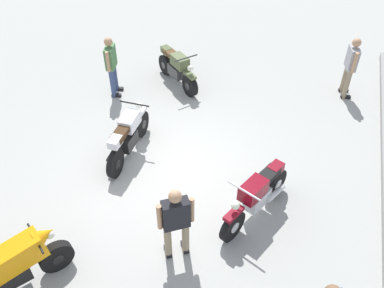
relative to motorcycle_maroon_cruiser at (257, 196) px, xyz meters
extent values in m
plane|color=#9E9E99|center=(-0.62, -2.06, -0.52)|extent=(40.00, 40.00, 0.00)
cylinder|color=black|center=(0.68, -0.28, -0.20)|extent=(0.64, 0.36, 0.64)
cylinder|color=black|center=(-0.66, 0.27, -0.20)|extent=(0.64, 0.36, 0.64)
cylinder|color=silver|center=(0.68, -0.28, -0.20)|extent=(0.26, 0.21, 0.22)
cylinder|color=silver|center=(-0.66, 0.27, -0.20)|extent=(0.26, 0.21, 0.22)
cube|color=silver|center=(-0.04, 0.01, -0.10)|extent=(0.62, 0.47, 0.32)
cube|color=maroon|center=(0.15, -0.07, 0.30)|extent=(0.64, 0.51, 0.30)
cube|color=maroon|center=(0.68, -0.28, 0.15)|extent=(0.47, 0.32, 0.08)
cube|color=black|center=(-0.27, 0.11, 0.32)|extent=(0.65, 0.47, 0.12)
cube|color=maroon|center=(-0.55, 0.22, 0.30)|extent=(0.38, 0.33, 0.18)
cylinder|color=silver|center=(-0.34, 0.32, -0.15)|extent=(0.56, 0.31, 0.16)
cylinder|color=silver|center=(0.45, -0.19, 0.55)|extent=(0.30, 0.66, 0.04)
sphere|color=silver|center=(0.66, -0.28, 0.35)|extent=(0.16, 0.16, 0.16)
cylinder|color=black|center=(-3.58, -2.60, -0.22)|extent=(0.50, 0.57, 0.60)
cylinder|color=black|center=(-4.43, -3.65, -0.22)|extent=(0.50, 0.57, 0.60)
cylinder|color=#333333|center=(-3.58, -2.60, -0.22)|extent=(0.27, 0.28, 0.21)
cylinder|color=#333333|center=(-4.43, -3.65, -0.22)|extent=(0.27, 0.28, 0.21)
cube|color=#333333|center=(-4.03, -3.16, -0.12)|extent=(0.57, 0.61, 0.32)
cube|color=#515B38|center=(-3.91, -3.01, 0.28)|extent=(0.60, 0.64, 0.30)
cube|color=#515B38|center=(-3.58, -2.60, 0.11)|extent=(0.40, 0.44, 0.08)
cube|color=brown|center=(-4.19, -3.36, 0.30)|extent=(0.58, 0.63, 0.12)
cube|color=#515B38|center=(-4.38, -3.59, 0.28)|extent=(0.37, 0.39, 0.18)
cylinder|color=#333333|center=(-4.42, -3.37, -0.17)|extent=(0.43, 0.50, 0.16)
cylinder|color=#333333|center=(-3.70, -2.75, 0.53)|extent=(0.57, 0.47, 0.04)
sphere|color=silver|center=(-3.56, -2.58, 0.33)|extent=(0.16, 0.16, 0.16)
cylinder|color=black|center=(2.28, -2.97, -0.22)|extent=(0.58, 0.47, 0.60)
cylinder|color=black|center=(2.28, -2.97, -0.22)|extent=(0.28, 0.27, 0.21)
cube|color=black|center=(2.88, -3.39, -0.12)|extent=(0.62, 0.55, 0.32)
cube|color=orange|center=(2.76, -3.30, 0.28)|extent=(1.02, 0.86, 0.57)
cone|color=orange|center=(2.33, -3.01, 0.43)|extent=(0.49, 0.48, 0.39)
cylinder|color=black|center=(2.44, -3.08, 0.45)|extent=(0.43, 0.60, 0.04)
sphere|color=silver|center=(2.26, -2.96, 0.38)|extent=(0.16, 0.16, 0.16)
cylinder|color=black|center=(-1.56, -3.13, -0.20)|extent=(0.64, 0.14, 0.64)
cylinder|color=black|center=(-0.11, -3.08, -0.20)|extent=(0.64, 0.14, 0.64)
cylinder|color=black|center=(-1.56, -3.13, -0.20)|extent=(0.23, 0.15, 0.22)
cylinder|color=black|center=(-0.11, -3.08, -0.20)|extent=(0.23, 0.15, 0.22)
cube|color=black|center=(-0.79, -3.10, -0.10)|extent=(0.57, 0.30, 0.32)
cube|color=silver|center=(-0.99, -3.11, 0.30)|extent=(0.57, 0.34, 0.30)
cube|color=silver|center=(-1.56, -3.13, 0.15)|extent=(0.45, 0.17, 0.08)
cube|color=#382314|center=(-0.54, -3.09, 0.32)|extent=(0.61, 0.28, 0.12)
cube|color=silver|center=(-0.24, -3.08, 0.30)|extent=(0.33, 0.23, 0.18)
cylinder|color=black|center=(-0.38, -3.26, -0.15)|extent=(0.56, 0.13, 0.16)
cylinder|color=black|center=(-1.32, -3.12, 0.55)|extent=(0.06, 0.70, 0.04)
sphere|color=silver|center=(-1.54, -3.13, 0.35)|extent=(0.16, 0.16, 0.16)
cylinder|color=#384772|center=(-2.82, -4.55, -0.11)|extent=(0.16, 0.16, 0.83)
cube|color=black|center=(-2.84, -4.49, -0.48)|extent=(0.17, 0.28, 0.08)
cylinder|color=#384772|center=(-3.14, -4.64, -0.11)|extent=(0.16, 0.16, 0.83)
cube|color=black|center=(-3.15, -4.58, -0.48)|extent=(0.17, 0.28, 0.08)
cube|color=#4C7F4C|center=(-2.98, -4.59, 0.60)|extent=(0.51, 0.34, 0.58)
cylinder|color=tan|center=(-2.71, -4.52, 0.61)|extent=(0.11, 0.11, 0.55)
cylinder|color=tan|center=(-3.25, -4.67, 0.61)|extent=(0.11, 0.11, 0.55)
sphere|color=tan|center=(-2.98, -4.59, 1.03)|extent=(0.22, 0.22, 0.22)
cylinder|color=gray|center=(1.25, -0.99, -0.12)|extent=(0.18, 0.18, 0.81)
cube|color=black|center=(1.21, -1.02, -0.48)|extent=(0.27, 0.23, 0.08)
cylinder|color=gray|center=(1.44, -1.25, -0.12)|extent=(0.18, 0.18, 0.81)
cube|color=black|center=(1.39, -1.28, -0.48)|extent=(0.27, 0.23, 0.08)
cube|color=black|center=(1.35, -1.12, 0.57)|extent=(0.44, 0.50, 0.57)
cylinder|color=tan|center=(1.19, -0.90, 0.59)|extent=(0.13, 0.13, 0.54)
cylinder|color=tan|center=(1.51, -1.34, 0.59)|extent=(0.13, 0.13, 0.54)
sphere|color=tan|center=(1.35, -1.12, 1.00)|extent=(0.22, 0.22, 0.22)
cylinder|color=gray|center=(-4.81, 1.43, -0.10)|extent=(0.16, 0.16, 0.83)
cube|color=black|center=(-4.83, 1.48, -0.48)|extent=(0.16, 0.28, 0.08)
cylinder|color=gray|center=(-5.14, 1.35, -0.10)|extent=(0.16, 0.16, 0.83)
cube|color=black|center=(-5.15, 1.41, -0.48)|extent=(0.16, 0.28, 0.08)
cube|color=#99999E|center=(-4.98, 1.39, 0.61)|extent=(0.51, 0.32, 0.59)
cylinder|color=tan|center=(-4.70, 1.45, 0.63)|extent=(0.11, 0.11, 0.56)
cylinder|color=tan|center=(-5.25, 1.32, 0.63)|extent=(0.11, 0.11, 0.56)
sphere|color=tan|center=(-4.98, 1.39, 1.05)|extent=(0.23, 0.23, 0.23)
camera|label=1|loc=(5.31, 0.54, 5.75)|focal=37.91mm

